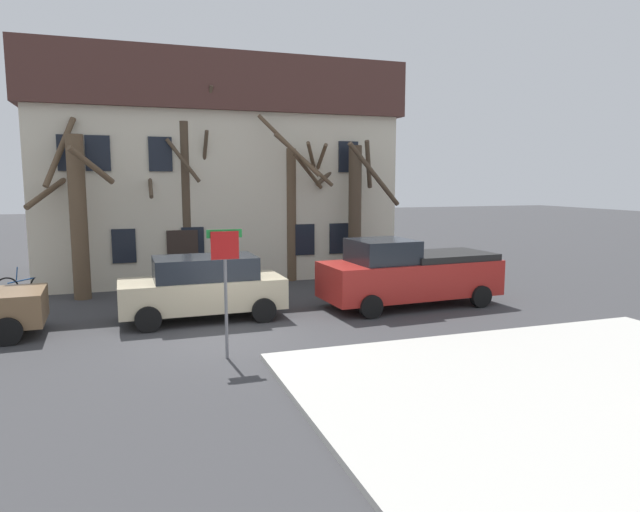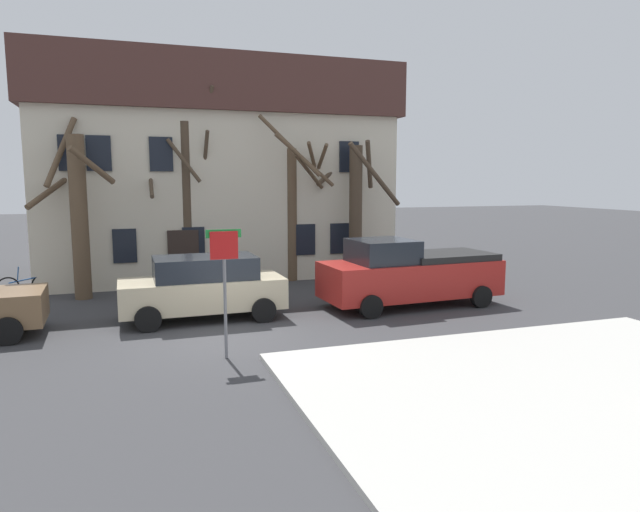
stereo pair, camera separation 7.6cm
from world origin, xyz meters
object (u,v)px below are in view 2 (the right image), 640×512
at_px(building_main, 215,170).
at_px(tree_bare_far, 295,203).
at_px(tree_bare_near, 78,211).
at_px(street_sign_pole, 224,269).
at_px(pickup_truck_red, 409,273).
at_px(tree_bare_mid, 187,195).
at_px(tree_bare_end, 356,207).
at_px(bicycle_leaning, 26,286).
at_px(car_beige_wagon, 203,287).

bearing_deg(building_main, tree_bare_far, -56.73).
distance_m(tree_bare_near, street_sign_pole, 8.63).
distance_m(tree_bare_near, tree_bare_far, 7.67).
relative_size(pickup_truck_red, street_sign_pole, 1.99).
bearing_deg(building_main, tree_bare_mid, -113.57).
distance_m(tree_bare_end, pickup_truck_red, 5.02).
xyz_separation_m(tree_bare_far, pickup_truck_red, (2.13, -5.33, -2.01)).
relative_size(tree_bare_mid, tree_bare_far, 1.16).
bearing_deg(building_main, bicycle_leaning, -151.81).
bearing_deg(tree_bare_near, bicycle_leaning, 152.38).
relative_size(tree_bare_near, tree_bare_mid, 0.83).
height_order(building_main, tree_bare_end, building_main).
height_order(tree_bare_near, tree_bare_end, tree_bare_near).
bearing_deg(tree_bare_end, tree_bare_mid, 171.78).
distance_m(tree_bare_near, pickup_truck_red, 10.87).
distance_m(pickup_truck_red, bicycle_leaning, 12.78).
height_order(tree_bare_end, street_sign_pole, tree_bare_end).
distance_m(tree_bare_near, bicycle_leaning, 3.25).
relative_size(tree_bare_far, bicycle_leaning, 3.61).
bearing_deg(tree_bare_mid, car_beige_wagon, -91.27).
relative_size(tree_bare_end, pickup_truck_red, 0.95).
relative_size(building_main, tree_bare_near, 2.36).
distance_m(tree_bare_end, bicycle_leaning, 11.99).
distance_m(building_main, tree_bare_mid, 3.99).
bearing_deg(street_sign_pole, tree_bare_far, 64.77).
distance_m(tree_bare_mid, street_sign_pole, 9.09).
height_order(street_sign_pole, bicycle_leaning, street_sign_pole).
relative_size(tree_bare_far, tree_bare_end, 1.16).
height_order(tree_bare_near, car_beige_wagon, tree_bare_near).
bearing_deg(tree_bare_near, street_sign_pole, -65.96).
xyz_separation_m(tree_bare_mid, street_sign_pole, (-0.10, -8.99, -1.36)).
bearing_deg(tree_bare_mid, bicycle_leaning, -177.99).
relative_size(car_beige_wagon, street_sign_pole, 1.59).
relative_size(building_main, bicycle_leaning, 8.13).
xyz_separation_m(tree_bare_mid, tree_bare_far, (4.03, -0.24, -0.32)).
bearing_deg(street_sign_pole, tree_bare_near, 114.04).
relative_size(car_beige_wagon, bicycle_leaning, 2.60).
height_order(tree_bare_far, tree_bare_end, tree_bare_far).
bearing_deg(pickup_truck_red, bicycle_leaning, 155.06).
height_order(tree_bare_near, tree_bare_mid, tree_bare_mid).
distance_m(tree_bare_mid, car_beige_wagon, 5.79).
distance_m(tree_bare_near, tree_bare_mid, 3.80).
bearing_deg(car_beige_wagon, tree_bare_end, 34.15).
bearing_deg(tree_bare_mid, street_sign_pole, -90.61).
relative_size(building_main, tree_bare_mid, 1.95).
relative_size(tree_bare_far, car_beige_wagon, 1.38).
bearing_deg(pickup_truck_red, street_sign_pole, -151.36).
distance_m(tree_bare_mid, tree_bare_far, 4.04).
distance_m(tree_bare_far, street_sign_pole, 9.72).
relative_size(building_main, pickup_truck_red, 2.49).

